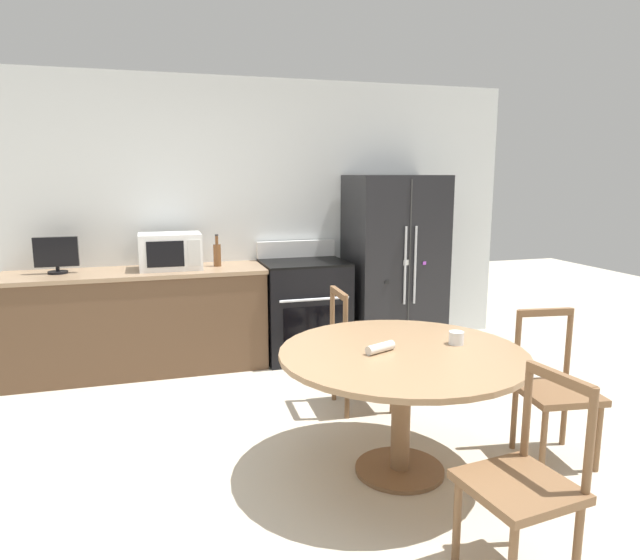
% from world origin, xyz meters
% --- Properties ---
extents(ground_plane, '(14.00, 14.00, 0.00)m').
position_xyz_m(ground_plane, '(0.00, 0.00, 0.00)').
color(ground_plane, beige).
extents(back_wall, '(5.20, 0.10, 2.60)m').
position_xyz_m(back_wall, '(0.00, 2.65, 1.30)').
color(back_wall, silver).
rests_on(back_wall, ground_plane).
extents(kitchen_counter, '(2.20, 0.64, 0.90)m').
position_xyz_m(kitchen_counter, '(-1.11, 2.29, 0.45)').
color(kitchen_counter, brown).
rests_on(kitchen_counter, ground_plane).
extents(refrigerator, '(0.87, 0.72, 1.71)m').
position_xyz_m(refrigerator, '(1.29, 2.24, 0.86)').
color(refrigerator, black).
rests_on(refrigerator, ground_plane).
extents(oven_range, '(0.77, 0.68, 1.08)m').
position_xyz_m(oven_range, '(0.38, 2.26, 0.47)').
color(oven_range, black).
rests_on(oven_range, ground_plane).
extents(microwave, '(0.53, 0.37, 0.31)m').
position_xyz_m(microwave, '(-0.82, 2.30, 1.06)').
color(microwave, white).
rests_on(microwave, kitchen_counter).
extents(countertop_tv, '(0.35, 0.16, 0.31)m').
position_xyz_m(countertop_tv, '(-1.73, 2.33, 1.06)').
color(countertop_tv, black).
rests_on(countertop_tv, kitchen_counter).
extents(counter_bottle, '(0.07, 0.07, 0.29)m').
position_xyz_m(counter_bottle, '(-0.41, 2.33, 1.01)').
color(counter_bottle, brown).
rests_on(counter_bottle, kitchen_counter).
extents(dining_table, '(1.40, 1.40, 0.74)m').
position_xyz_m(dining_table, '(0.35, 0.01, 0.62)').
color(dining_table, '#997551').
rests_on(dining_table, ground_plane).
extents(dining_chair_near, '(0.47, 0.47, 0.90)m').
position_xyz_m(dining_chair_near, '(0.47, -0.95, 0.43)').
color(dining_chair_near, brown).
rests_on(dining_chair_near, ground_plane).
extents(dining_chair_far, '(0.44, 0.44, 0.90)m').
position_xyz_m(dining_chair_far, '(0.45, 0.97, 0.43)').
color(dining_chair_far, brown).
rests_on(dining_chair_far, ground_plane).
extents(dining_chair_right, '(0.47, 0.47, 0.90)m').
position_xyz_m(dining_chair_right, '(1.31, -0.10, 0.43)').
color(dining_chair_right, brown).
rests_on(dining_chair_right, ground_plane).
extents(candle_glass, '(0.09, 0.09, 0.08)m').
position_xyz_m(candle_glass, '(0.70, 0.04, 0.77)').
color(candle_glass, silver).
rests_on(candle_glass, dining_table).
extents(folded_napkin, '(0.20, 0.12, 0.05)m').
position_xyz_m(folded_napkin, '(0.22, 0.03, 0.76)').
color(folded_napkin, silver).
rests_on(folded_napkin, dining_table).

